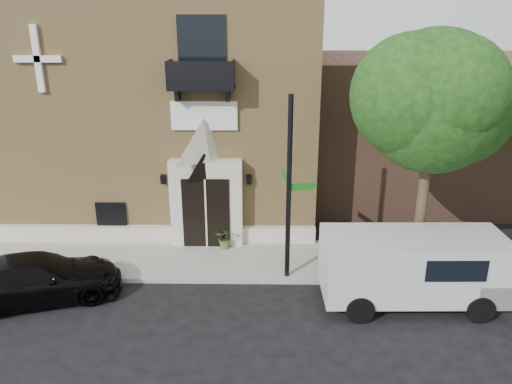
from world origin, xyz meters
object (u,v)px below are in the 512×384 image
at_px(black_sedan, 37,279).
at_px(pedestrian_near, 404,246).
at_px(dumpster, 444,254).
at_px(cargo_van, 419,266).
at_px(fire_hydrant, 342,267).
at_px(street_sign, 289,190).

relative_size(black_sedan, pedestrian_near, 2.92).
bearing_deg(dumpster, cargo_van, -139.87).
distance_m(black_sedan, dumpster, 12.89).
height_order(fire_hydrant, pedestrian_near, pedestrian_near).
distance_m(cargo_van, fire_hydrant, 2.47).
height_order(street_sign, dumpster, street_sign).
xyz_separation_m(street_sign, pedestrian_near, (3.88, 0.52, -2.13)).
bearing_deg(street_sign, black_sedan, 176.71).
relative_size(fire_hydrant, pedestrian_near, 0.47).
relative_size(fire_hydrant, dumpster, 0.39).
bearing_deg(pedestrian_near, black_sedan, -23.58).
bearing_deg(black_sedan, pedestrian_near, -99.06).
relative_size(cargo_van, fire_hydrant, 6.82).
distance_m(fire_hydrant, pedestrian_near, 2.28).
xyz_separation_m(street_sign, dumpster, (5.16, 0.39, -2.36)).
xyz_separation_m(cargo_van, fire_hydrant, (-2.06, 1.19, -0.67)).
distance_m(cargo_van, dumpster, 2.24).
xyz_separation_m(cargo_van, dumpster, (1.36, 1.72, -0.45)).
bearing_deg(black_sedan, dumpster, -100.50).
height_order(cargo_van, fire_hydrant, cargo_van).
xyz_separation_m(fire_hydrant, pedestrian_near, (2.14, 0.65, 0.46)).
height_order(cargo_van, dumpster, cargo_van).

